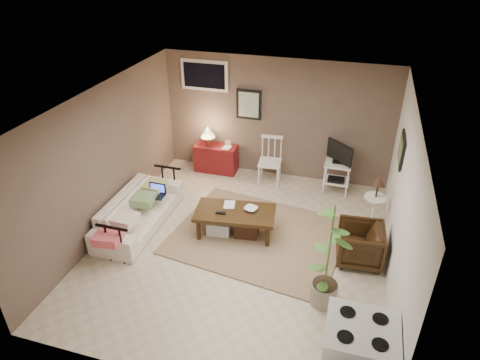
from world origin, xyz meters
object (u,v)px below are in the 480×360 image
(spindle_chair, at_px, (270,162))
(potted_plant, at_px, (329,253))
(sofa, at_px, (138,206))
(armchair, at_px, (360,243))
(coffee_table, at_px, (235,221))
(tv_stand, at_px, (338,167))
(red_console, at_px, (215,156))
(side_table, at_px, (376,196))
(stove, at_px, (357,359))

(spindle_chair, height_order, potted_plant, potted_plant)
(sofa, xyz_separation_m, armchair, (3.62, 0.10, -0.05))
(sofa, height_order, armchair, sofa)
(armchair, bearing_deg, sofa, -93.12)
(coffee_table, distance_m, armchair, 1.99)
(tv_stand, relative_size, armchair, 1.53)
(tv_stand, height_order, armchair, tv_stand)
(spindle_chair, bearing_deg, potted_plant, -64.28)
(red_console, bearing_deg, coffee_table, -62.84)
(sofa, bearing_deg, potted_plant, -105.75)
(potted_plant, bearing_deg, side_table, 73.67)
(sofa, bearing_deg, armchair, -88.37)
(red_console, distance_m, tv_stand, 2.51)
(potted_plant, xyz_separation_m, stove, (0.45, -1.19, -0.37))
(potted_plant, height_order, stove, potted_plant)
(red_console, distance_m, side_table, 3.40)
(side_table, xyz_separation_m, armchair, (-0.18, -0.96, -0.27))
(potted_plant, bearing_deg, stove, -69.06)
(spindle_chair, relative_size, stove, 0.99)
(side_table, relative_size, stove, 1.03)
(red_console, height_order, potted_plant, potted_plant)
(spindle_chair, bearing_deg, armchair, -46.77)
(sofa, relative_size, red_console, 1.96)
(coffee_table, xyz_separation_m, red_console, (-1.03, 2.00, 0.08))
(coffee_table, height_order, stove, stove)
(armchair, xyz_separation_m, potted_plant, (-0.40, -1.01, 0.51))
(tv_stand, xyz_separation_m, potted_plant, (0.12, -2.95, 0.30))
(coffee_table, height_order, sofa, sofa)
(red_console, bearing_deg, side_table, -19.60)
(sofa, distance_m, tv_stand, 3.71)
(armchair, bearing_deg, tv_stand, -169.62)
(sofa, bearing_deg, side_table, -74.29)
(red_console, bearing_deg, armchair, -34.84)
(armchair, bearing_deg, coffee_table, -97.59)
(tv_stand, relative_size, stove, 1.08)
(red_console, distance_m, stove, 5.28)
(potted_plant, relative_size, stove, 1.67)
(red_console, height_order, side_table, red_console)
(side_table, bearing_deg, armchair, -100.31)
(potted_plant, bearing_deg, spindle_chair, 115.72)
(sofa, height_order, stove, stove)
(sofa, xyz_separation_m, stove, (3.67, -2.09, 0.09))
(side_table, bearing_deg, potted_plant, -106.33)
(red_console, relative_size, spindle_chair, 1.06)
(red_console, xyz_separation_m, armchair, (3.02, -2.10, -0.01))
(spindle_chair, xyz_separation_m, armchair, (1.82, -1.94, -0.11))
(red_console, xyz_separation_m, tv_stand, (2.49, -0.16, 0.20))
(red_console, relative_size, tv_stand, 0.97)
(spindle_chair, bearing_deg, sofa, -131.27)
(sofa, height_order, potted_plant, potted_plant)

